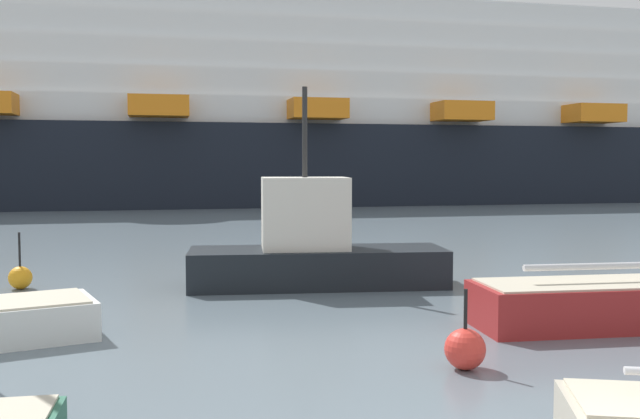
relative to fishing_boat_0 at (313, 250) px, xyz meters
name	(u,v)px	position (x,y,z in m)	size (l,w,h in m)	color
fishing_boat_0	(313,250)	(0.00, 0.00, 0.00)	(6.92, 2.53, 5.30)	black
channel_buoy_0	(465,349)	(1.19, -8.04, -0.65)	(0.66, 0.66, 1.30)	red
channel_buoy_1	(20,277)	(-7.65, 0.79, -0.67)	(0.60, 0.60, 1.49)	orange
cruise_ship	(294,118)	(4.70, 40.12, 5.98)	(111.59, 22.75, 21.62)	black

